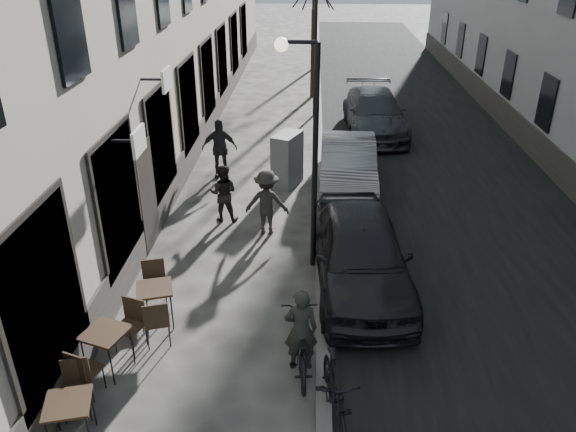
# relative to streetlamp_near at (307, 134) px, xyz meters

# --- Properties ---
(road) EXTENTS (7.30, 60.00, 0.00)m
(road) POSITION_rel_streetlamp_near_xyz_m (4.02, 10.00, -3.16)
(road) COLOR black
(road) RESTS_ON ground
(kerb) EXTENTS (0.25, 60.00, 0.12)m
(kerb) POSITION_rel_streetlamp_near_xyz_m (0.37, 10.00, -3.10)
(kerb) COLOR slate
(kerb) RESTS_ON ground
(streetlamp_near) EXTENTS (0.90, 0.28, 5.09)m
(streetlamp_near) POSITION_rel_streetlamp_near_xyz_m (0.00, 0.00, 0.00)
(streetlamp_near) COLOR black
(streetlamp_near) RESTS_ON ground
(streetlamp_far) EXTENTS (0.90, 0.28, 5.09)m
(streetlamp_far) POSITION_rel_streetlamp_near_xyz_m (0.00, 12.00, 0.00)
(streetlamp_far) COLOR black
(streetlamp_far) RESTS_ON ground
(bistro_set_a) EXTENTS (0.81, 1.65, 0.94)m
(bistro_set_a) POSITION_rel_streetlamp_near_xyz_m (-3.37, -5.24, -2.68)
(bistro_set_a) COLOR black
(bistro_set_a) RESTS_ON ground
(bistro_set_b) EXTENTS (0.99, 1.73, 0.99)m
(bistro_set_b) POSITION_rel_streetlamp_near_xyz_m (-3.35, -3.67, -2.65)
(bistro_set_b) COLOR black
(bistro_set_b) RESTS_ON ground
(bistro_set_c) EXTENTS (0.90, 1.71, 0.98)m
(bistro_set_c) POSITION_rel_streetlamp_near_xyz_m (-2.86, -2.31, -2.66)
(bistro_set_c) COLOR black
(bistro_set_c) RESTS_ON ground
(utility_cabinet) EXTENTS (0.97, 1.22, 1.62)m
(utility_cabinet) POSITION_rel_streetlamp_near_xyz_m (-0.63, 4.62, -2.35)
(utility_cabinet) COLOR slate
(utility_cabinet) RESTS_ON ground
(bicycle) EXTENTS (0.80, 1.91, 0.98)m
(bicycle) POSITION_rel_streetlamp_near_xyz_m (-0.03, -3.43, -2.67)
(bicycle) COLOR black
(bicycle) RESTS_ON ground
(cyclist_rider) EXTENTS (0.61, 0.43, 1.60)m
(cyclist_rider) POSITION_rel_streetlamp_near_xyz_m (-0.03, -3.43, -2.36)
(cyclist_rider) COLOR #2A2724
(cyclist_rider) RESTS_ON ground
(pedestrian_near) EXTENTS (0.78, 0.63, 1.55)m
(pedestrian_near) POSITION_rel_streetlamp_near_xyz_m (-2.20, 2.19, -2.38)
(pedestrian_near) COLOR black
(pedestrian_near) RESTS_ON ground
(pedestrian_mid) EXTENTS (1.14, 0.69, 1.71)m
(pedestrian_mid) POSITION_rel_streetlamp_near_xyz_m (-1.00, 1.50, -2.31)
(pedestrian_mid) COLOR #2A2724
(pedestrian_mid) RESTS_ON ground
(pedestrian_far) EXTENTS (1.13, 0.58, 1.86)m
(pedestrian_far) POSITION_rel_streetlamp_near_xyz_m (-2.75, 5.16, -2.23)
(pedestrian_far) COLOR black
(pedestrian_far) RESTS_ON ground
(car_near) EXTENTS (2.23, 4.94, 1.65)m
(car_near) POSITION_rel_streetlamp_near_xyz_m (1.17, -0.81, -2.34)
(car_near) COLOR black
(car_near) RESTS_ON ground
(car_mid) EXTENTS (1.71, 4.60, 1.50)m
(car_mid) POSITION_rel_streetlamp_near_xyz_m (1.17, 4.39, -2.41)
(car_mid) COLOR gray
(car_mid) RESTS_ON ground
(car_far) EXTENTS (2.32, 5.36, 1.54)m
(car_far) POSITION_rel_streetlamp_near_xyz_m (2.47, 9.81, -2.39)
(car_far) COLOR #35393E
(car_far) RESTS_ON ground
(moped) EXTENTS (0.82, 2.00, 1.17)m
(moped) POSITION_rel_streetlamp_near_xyz_m (0.52, -4.69, -2.58)
(moped) COLOR black
(moped) RESTS_ON ground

